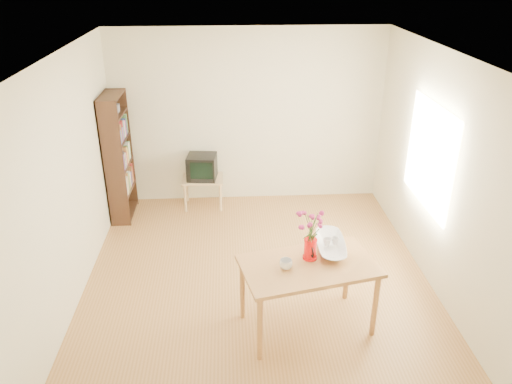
{
  "coord_description": "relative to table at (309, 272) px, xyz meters",
  "views": [
    {
      "loc": [
        -0.31,
        -4.88,
        3.46
      ],
      "look_at": [
        0.0,
        0.3,
        1.0
      ],
      "focal_mm": 35.0,
      "sensor_mm": 36.0,
      "label": 1
    }
  ],
  "objects": [
    {
      "name": "pitcher",
      "position": [
        0.02,
        0.11,
        0.19
      ],
      "size": [
        0.14,
        0.22,
        0.22
      ],
      "rotation": [
        0.0,
        0.0,
        0.06
      ],
      "color": "red",
      "rests_on": "table"
    },
    {
      "name": "teacup_b",
      "position": [
        0.31,
        0.31,
        0.25
      ],
      "size": [
        0.07,
        0.07,
        0.06
      ],
      "primitive_type": "imported",
      "rotation": [
        0.0,
        0.0,
        1.7
      ],
      "color": "white",
      "rests_on": "bowl"
    },
    {
      "name": "tv_stand",
      "position": [
        -1.15,
        2.81,
        -0.27
      ],
      "size": [
        0.6,
        0.45,
        0.46
      ],
      "color": "tan",
      "rests_on": "ground"
    },
    {
      "name": "mug",
      "position": [
        -0.23,
        -0.06,
        0.14
      ],
      "size": [
        0.17,
        0.17,
        0.1
      ],
      "primitive_type": "imported",
      "rotation": [
        0.0,
        0.0,
        3.72
      ],
      "color": "white",
      "rests_on": "table"
    },
    {
      "name": "table",
      "position": [
        0.0,
        0.0,
        0.0
      ],
      "size": [
        1.44,
        1.02,
        0.75
      ],
      "rotation": [
        0.0,
        0.0,
        0.22
      ],
      "color": "#A56D38",
      "rests_on": "ground"
    },
    {
      "name": "teacup_a",
      "position": [
        0.23,
        0.29,
        0.25
      ],
      "size": [
        0.09,
        0.09,
        0.07
      ],
      "primitive_type": "imported",
      "rotation": [
        0.0,
        0.0,
        0.44
      ],
      "color": "white",
      "rests_on": "bowl"
    },
    {
      "name": "bowl",
      "position": [
        0.27,
        0.29,
        0.3
      ],
      "size": [
        0.46,
        0.46,
        0.41
      ],
      "primitive_type": "imported",
      "rotation": [
        0.0,
        0.0,
        -0.07
      ],
      "color": "white",
      "rests_on": "table"
    },
    {
      "name": "bookshelf",
      "position": [
        -2.29,
        2.59,
        0.18
      ],
      "size": [
        0.28,
        0.7,
        1.8
      ],
      "color": "black",
      "rests_on": "ground"
    },
    {
      "name": "room",
      "position": [
        -0.42,
        0.85,
        0.64
      ],
      "size": [
        4.5,
        4.5,
        4.5
      ],
      "color": "olive",
      "rests_on": "ground"
    },
    {
      "name": "flowers",
      "position": [
        0.02,
        0.11,
        0.47
      ],
      "size": [
        0.25,
        0.25,
        0.35
      ],
      "primitive_type": null,
      "color": "#CD307F",
      "rests_on": "pitcher"
    },
    {
      "name": "television",
      "position": [
        -1.15,
        2.82,
        -0.02
      ],
      "size": [
        0.45,
        0.43,
        0.36
      ],
      "rotation": [
        0.0,
        0.0,
        -0.11
      ],
      "color": "black",
      "rests_on": "tv_stand"
    }
  ]
}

